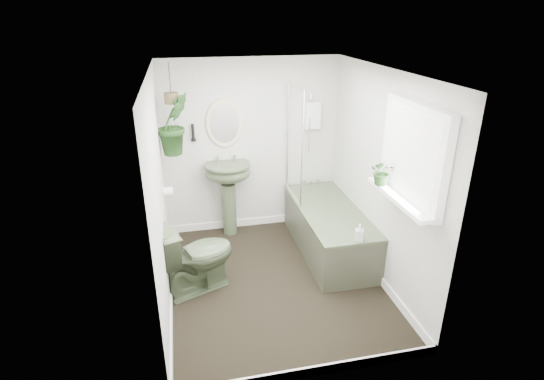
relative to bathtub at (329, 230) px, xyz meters
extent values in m
cube|color=#2B2419|center=(-0.80, -0.50, -0.30)|extent=(2.30, 2.80, 0.02)
cube|color=white|center=(-0.80, -0.50, 2.02)|extent=(2.30, 2.80, 0.02)
cube|color=silver|center=(-0.80, 0.91, 0.86)|extent=(2.30, 0.02, 2.30)
cube|color=silver|center=(-0.80, -1.91, 0.86)|extent=(2.30, 0.02, 2.30)
cube|color=silver|center=(-1.96, -0.50, 0.86)|extent=(0.02, 2.80, 2.30)
cube|color=silver|center=(0.36, -0.50, 0.86)|extent=(0.02, 2.80, 2.30)
cube|color=white|center=(-0.80, -0.50, -0.24)|extent=(2.30, 2.80, 0.10)
cube|color=white|center=(0.00, 0.84, 1.26)|extent=(0.20, 0.10, 0.35)
ellipsoid|color=beige|center=(-1.15, 0.87, 1.21)|extent=(0.46, 0.03, 0.62)
cylinder|color=black|center=(-1.55, 0.86, 1.11)|extent=(0.04, 0.04, 0.22)
cylinder|color=white|center=(-1.90, 0.20, 0.61)|extent=(0.11, 0.11, 0.11)
cube|color=white|center=(0.29, -1.20, 1.36)|extent=(0.08, 1.00, 0.90)
cube|color=white|center=(0.22, -1.20, 0.94)|extent=(0.18, 1.00, 0.04)
cube|color=white|center=(0.24, -1.20, 1.36)|extent=(0.01, 0.86, 0.76)
imported|color=#455337|center=(-1.65, -0.46, 0.12)|extent=(0.92, 0.73, 0.83)
imported|color=black|center=(0.17, -0.90, 1.09)|extent=(0.29, 0.27, 0.26)
imported|color=black|center=(-1.77, 0.47, 1.33)|extent=(0.50, 0.47, 0.71)
imported|color=#332825|center=(0.04, -0.79, 0.38)|extent=(0.11, 0.11, 0.19)
cylinder|color=brown|center=(-1.77, 0.47, 1.62)|extent=(0.16, 0.16, 0.12)
camera|label=1|loc=(-1.69, -4.41, 2.52)|focal=28.00mm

